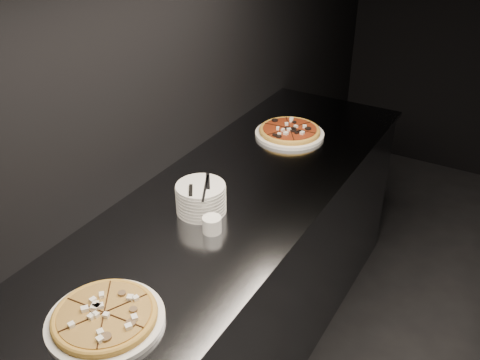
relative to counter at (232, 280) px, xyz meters
The scene contains 7 objects.
wall_left 1.01m from the counter, behind, with size 0.02×5.00×2.80m, color black.
counter is the anchor object (origin of this frame).
pizza_mushroom 0.94m from the counter, 86.56° to the right, with size 0.35×0.35×0.04m.
pizza_tomato 0.80m from the counter, 93.60° to the left, with size 0.35×0.35×0.04m.
plate_stack 0.54m from the counter, 104.82° to the right, with size 0.19×0.19×0.12m.
cutlery 0.60m from the counter, 101.15° to the right, with size 0.10×0.20×0.01m.
ramekin 0.56m from the counter, 74.41° to the right, with size 0.07×0.07×0.06m.
Camera 1 is at (-1.15, -1.60, 2.09)m, focal length 40.00 mm.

